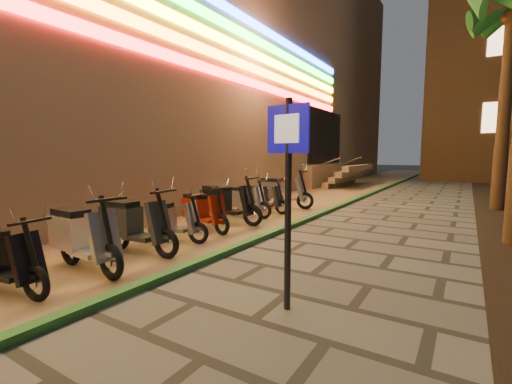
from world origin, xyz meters
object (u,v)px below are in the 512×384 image
Objects in this scene: scooter_8 at (169,220)px; scooter_10 at (224,202)px; scooter_7 at (131,224)px; scooter_9 at (201,210)px; scooter_11 at (242,200)px; scooter_6 at (80,236)px; scooter_13 at (280,191)px; scooter_12 at (263,198)px; pedestrian_sign at (288,175)px.

scooter_8 is 0.82× the size of scooter_10.
scooter_7 is at bearing -89.22° from scooter_10.
scooter_11 is at bearing 108.21° from scooter_9.
scooter_7 is at bearing -84.07° from scooter_11.
scooter_8 is at bearing 97.58° from scooter_6.
scooter_10 is at bearing -101.67° from scooter_13.
scooter_8 is 2.11m from scooter_10.
scooter_13 reaches higher than scooter_6.
scooter_6 reaches higher than scooter_9.
scooter_11 reaches higher than scooter_12.
scooter_13 reaches higher than scooter_9.
scooter_7 is 0.97× the size of scooter_10.
scooter_12 is at bearing 88.02° from scooter_10.
scooter_10 is at bearing 97.54° from scooter_6.
scooter_8 is 0.95× the size of scooter_9.
scooter_11 is at bearing 95.94° from scooter_10.
pedestrian_sign is at bearing -13.47° from scooter_7.
scooter_13 is at bearing 92.00° from scooter_12.
scooter_8 is at bearing -72.71° from scooter_9.
scooter_10 is 3.01m from scooter_13.
scooter_9 is at bearing -83.01° from scooter_11.
scooter_7 is 1.17× the size of scooter_12.
pedestrian_sign is 1.35× the size of scooter_10.
pedestrian_sign reaches higher than scooter_7.
scooter_10 is (-0.28, 4.08, 0.02)m from scooter_6.
scooter_8 is at bearing 88.46° from scooter_7.
scooter_13 is at bearing 86.68° from scooter_10.
scooter_6 is 1.10× the size of scooter_11.
scooter_10 is (-0.18, 3.05, 0.02)m from scooter_7.
scooter_8 is (-3.49, 1.53, -1.11)m from pedestrian_sign.
scooter_13 is (0.06, 1.01, 0.11)m from scooter_12.
pedestrian_sign is at bearing -49.69° from scooter_11.
scooter_13 is at bearing 95.58° from scooter_6.
scooter_6 is 1.17× the size of scooter_8.
scooter_11 is 1.99m from scooter_13.
scooter_11 is (-0.44, 5.11, -0.05)m from scooter_6.
scooter_8 is 0.80× the size of scooter_13.
scooter_11 is at bearing -106.50° from scooter_13.
scooter_6 is at bearing -88.38° from scooter_7.
scooter_8 is at bearing -83.34° from scooter_11.
scooter_7 is 5.06m from scooter_12.
scooter_7 is 0.96m from scooter_8.
scooter_9 reaches higher than scooter_8.
scooter_7 is 0.94× the size of scooter_13.
scooter_13 reaches higher than scooter_8.
scooter_7 is at bearing -99.61° from scooter_13.
scooter_13 is (0.04, 3.01, 0.01)m from scooter_10.
scooter_7 is (-3.45, 0.58, -1.03)m from pedestrian_sign.
pedestrian_sign is 7.63m from scooter_13.
scooter_11 reaches higher than scooter_9.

